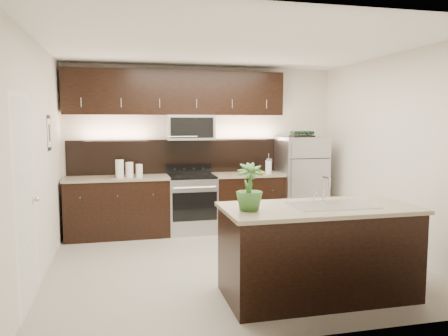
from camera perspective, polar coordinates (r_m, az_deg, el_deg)
The scene contains 12 objects.
ground at distance 5.68m, azimuth 1.09°, elevation -12.34°, with size 4.50×4.50×0.00m, color gray.
room_walls at distance 5.33m, azimuth 0.07°, elevation 5.02°, with size 4.52×4.02×2.71m.
counter_run at distance 7.09m, azimuth -5.88°, elevation -4.72°, with size 3.51×0.65×0.94m.
upper_fixtures at distance 7.12m, azimuth -5.97°, elevation 8.82°, with size 3.49×0.40×1.66m.
island at distance 4.66m, azimuth 12.12°, elevation -10.55°, with size 1.96×0.96×0.94m.
sink_faucet at distance 4.62m, azimuth 13.89°, elevation -4.55°, with size 0.84×0.50×0.28m.
refrigerator at distance 7.53m, azimuth 10.05°, elevation -1.84°, with size 0.74×0.67×1.54m, color #B2B2B7.
wine_rack at distance 7.46m, azimuth 10.16°, elevation 4.35°, with size 0.38×0.24×0.09m.
plant at distance 4.20m, azimuth 3.33°, elevation -2.49°, with size 0.26×0.26×0.46m, color #316026.
canisters at distance 6.90m, azimuth -12.55°, elevation -0.16°, with size 0.41×0.13×0.27m.
french_press at distance 7.30m, azimuth 5.84°, elevation 0.26°, with size 0.11×0.11×0.32m.
bananas at distance 7.21m, azimuth 4.38°, elevation -0.54°, with size 0.16×0.12×0.05m, color gold.
Camera 1 is at (-1.33, -5.22, 1.79)m, focal length 35.00 mm.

